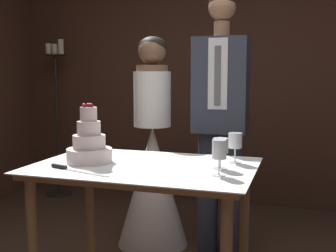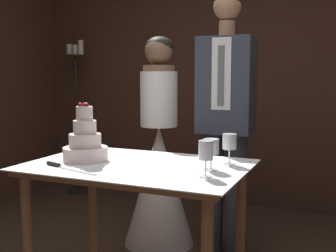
{
  "view_description": "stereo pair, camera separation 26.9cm",
  "coord_description": "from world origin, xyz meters",
  "px_view_note": "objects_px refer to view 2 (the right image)",
  "views": [
    {
      "loc": [
        0.7,
        -1.8,
        1.31
      ],
      "look_at": [
        -0.11,
        0.74,
        0.98
      ],
      "focal_mm": 45.0,
      "sensor_mm": 36.0,
      "label": 1
    },
    {
      "loc": [
        0.95,
        -1.71,
        1.31
      ],
      "look_at": [
        -0.11,
        0.74,
        0.98
      ],
      "focal_mm": 45.0,
      "sensor_mm": 36.0,
      "label": 2
    }
  ],
  "objects_px": {
    "cake_table": "(138,183)",
    "candle_stand": "(77,117)",
    "groom": "(226,116)",
    "wine_glass_far": "(229,142)",
    "wine_glass_middle": "(211,148)",
    "bride": "(159,169)",
    "cake_knife": "(61,166)",
    "tiered_cake": "(85,143)",
    "wine_glass_near": "(206,152)"
  },
  "relations": [
    {
      "from": "cake_table",
      "to": "wine_glass_middle",
      "type": "xyz_separation_m",
      "value": [
        0.42,
        0.03,
        0.22
      ]
    },
    {
      "from": "tiered_cake",
      "to": "wine_glass_near",
      "type": "distance_m",
      "value": 0.76
    },
    {
      "from": "tiered_cake",
      "to": "wine_glass_middle",
      "type": "height_order",
      "value": "tiered_cake"
    },
    {
      "from": "tiered_cake",
      "to": "wine_glass_far",
      "type": "distance_m",
      "value": 0.82
    },
    {
      "from": "bride",
      "to": "candle_stand",
      "type": "height_order",
      "value": "candle_stand"
    },
    {
      "from": "cake_table",
      "to": "cake_knife",
      "type": "relative_size",
      "value": 3.15
    },
    {
      "from": "cake_table",
      "to": "groom",
      "type": "relative_size",
      "value": 0.64
    },
    {
      "from": "wine_glass_far",
      "to": "candle_stand",
      "type": "height_order",
      "value": "candle_stand"
    },
    {
      "from": "groom",
      "to": "candle_stand",
      "type": "relative_size",
      "value": 1.11
    },
    {
      "from": "cake_knife",
      "to": "wine_glass_middle",
      "type": "height_order",
      "value": "wine_glass_middle"
    },
    {
      "from": "wine_glass_middle",
      "to": "candle_stand",
      "type": "xyz_separation_m",
      "value": [
        -2.12,
        1.8,
        -0.08
      ]
    },
    {
      "from": "wine_glass_near",
      "to": "groom",
      "type": "height_order",
      "value": "groom"
    },
    {
      "from": "wine_glass_middle",
      "to": "groom",
      "type": "bearing_deg",
      "value": 100.71
    },
    {
      "from": "cake_knife",
      "to": "groom",
      "type": "distance_m",
      "value": 1.26
    },
    {
      "from": "tiered_cake",
      "to": "groom",
      "type": "bearing_deg",
      "value": 56.74
    },
    {
      "from": "cake_table",
      "to": "cake_knife",
      "type": "bearing_deg",
      "value": -144.35
    },
    {
      "from": "cake_table",
      "to": "candle_stand",
      "type": "bearing_deg",
      "value": 133.02
    },
    {
      "from": "wine_glass_far",
      "to": "cake_knife",
      "type": "bearing_deg",
      "value": -151.07
    },
    {
      "from": "groom",
      "to": "wine_glass_near",
      "type": "bearing_deg",
      "value": -79.71
    },
    {
      "from": "wine_glass_near",
      "to": "wine_glass_far",
      "type": "bearing_deg",
      "value": 85.07
    },
    {
      "from": "wine_glass_near",
      "to": "wine_glass_far",
      "type": "xyz_separation_m",
      "value": [
        0.03,
        0.33,
        0.0
      ]
    },
    {
      "from": "groom",
      "to": "candle_stand",
      "type": "distance_m",
      "value": 2.2
    },
    {
      "from": "tiered_cake",
      "to": "wine_glass_near",
      "type": "xyz_separation_m",
      "value": [
        0.76,
        -0.09,
        0.02
      ]
    },
    {
      "from": "cake_table",
      "to": "candle_stand",
      "type": "relative_size",
      "value": 0.72
    },
    {
      "from": "cake_table",
      "to": "wine_glass_middle",
      "type": "bearing_deg",
      "value": 3.81
    },
    {
      "from": "wine_glass_middle",
      "to": "bride",
      "type": "relative_size",
      "value": 0.1
    },
    {
      "from": "tiered_cake",
      "to": "groom",
      "type": "relative_size",
      "value": 0.18
    },
    {
      "from": "cake_table",
      "to": "groom",
      "type": "xyz_separation_m",
      "value": [
        0.26,
        0.85,
        0.31
      ]
    },
    {
      "from": "cake_table",
      "to": "candle_stand",
      "type": "xyz_separation_m",
      "value": [
        -1.71,
        1.83,
        0.14
      ]
    },
    {
      "from": "tiered_cake",
      "to": "bride",
      "type": "relative_size",
      "value": 0.21
    },
    {
      "from": "candle_stand",
      "to": "wine_glass_far",
      "type": "bearing_deg",
      "value": -36.82
    },
    {
      "from": "groom",
      "to": "wine_glass_middle",
      "type": "bearing_deg",
      "value": -79.29
    },
    {
      "from": "wine_glass_near",
      "to": "groom",
      "type": "bearing_deg",
      "value": 100.29
    },
    {
      "from": "wine_glass_near",
      "to": "cake_table",
      "type": "bearing_deg",
      "value": 164.02
    },
    {
      "from": "bride",
      "to": "groom",
      "type": "bearing_deg",
      "value": -0.07
    },
    {
      "from": "wine_glass_near",
      "to": "candle_stand",
      "type": "xyz_separation_m",
      "value": [
        -2.14,
        1.95,
        -0.09
      ]
    },
    {
      "from": "cake_table",
      "to": "wine_glass_far",
      "type": "relative_size",
      "value": 7.09
    },
    {
      "from": "cake_table",
      "to": "groom",
      "type": "height_order",
      "value": "groom"
    },
    {
      "from": "wine_glass_far",
      "to": "wine_glass_middle",
      "type": "bearing_deg",
      "value": -105.91
    },
    {
      "from": "tiered_cake",
      "to": "cake_knife",
      "type": "distance_m",
      "value": 0.23
    },
    {
      "from": "cake_knife",
      "to": "bride",
      "type": "xyz_separation_m",
      "value": [
        0.07,
        1.09,
        -0.24
      ]
    },
    {
      "from": "wine_glass_near",
      "to": "candle_stand",
      "type": "distance_m",
      "value": 2.9
    },
    {
      "from": "bride",
      "to": "wine_glass_middle",
      "type": "bearing_deg",
      "value": -50.74
    },
    {
      "from": "wine_glass_middle",
      "to": "wine_glass_far",
      "type": "relative_size",
      "value": 0.96
    },
    {
      "from": "cake_table",
      "to": "wine_glass_near",
      "type": "distance_m",
      "value": 0.51
    },
    {
      "from": "bride",
      "to": "groom",
      "type": "relative_size",
      "value": 0.85
    },
    {
      "from": "tiered_cake",
      "to": "groom",
      "type": "height_order",
      "value": "groom"
    },
    {
      "from": "groom",
      "to": "cake_knife",
      "type": "bearing_deg",
      "value": -118.48
    },
    {
      "from": "cake_table",
      "to": "cake_knife",
      "type": "xyz_separation_m",
      "value": [
        -0.33,
        -0.24,
        0.12
      ]
    },
    {
      "from": "tiered_cake",
      "to": "candle_stand",
      "type": "distance_m",
      "value": 2.32
    }
  ]
}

